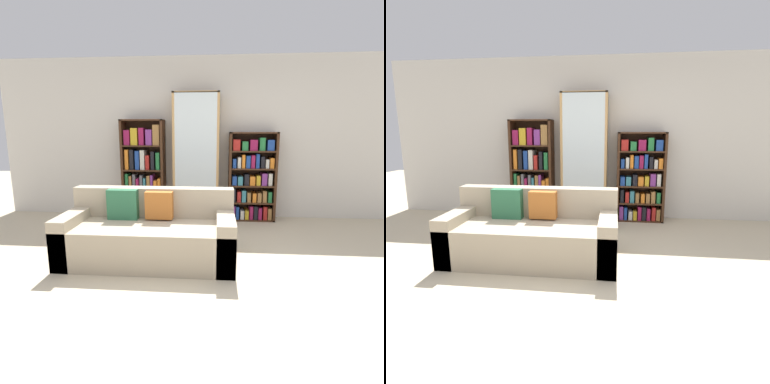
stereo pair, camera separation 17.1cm
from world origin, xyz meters
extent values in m
plane|color=beige|center=(0.00, 0.00, 0.00)|extent=(16.00, 16.00, 0.00)
cube|color=beige|center=(0.00, 2.44, 1.35)|extent=(7.10, 0.06, 2.70)
cube|color=tan|center=(-0.53, 0.45, 0.22)|extent=(1.96, 0.86, 0.44)
cube|color=tan|center=(-0.53, 0.78, 0.62)|extent=(1.96, 0.20, 0.36)
cube|color=tan|center=(-1.41, 0.45, 0.28)|extent=(0.20, 0.86, 0.56)
cube|color=tan|center=(0.35, 0.45, 0.28)|extent=(0.20, 0.86, 0.56)
cube|color=#2D6B47|center=(-0.87, 0.62, 0.62)|extent=(0.36, 0.12, 0.36)
cube|color=#B76628|center=(-0.43, 0.62, 0.62)|extent=(0.32, 0.12, 0.32)
cube|color=#3D2314|center=(-1.34, 2.23, 0.84)|extent=(0.04, 0.32, 1.67)
cube|color=#3D2314|center=(-0.66, 2.23, 0.84)|extent=(0.04, 0.32, 1.67)
cube|color=#3D2314|center=(-1.00, 2.23, 1.66)|extent=(0.71, 0.32, 0.02)
cube|color=#3D2314|center=(-1.00, 2.23, 0.01)|extent=(0.71, 0.32, 0.02)
cube|color=#3D2314|center=(-1.00, 2.39, 0.84)|extent=(0.71, 0.01, 1.67)
cube|color=#3D2314|center=(-1.00, 2.23, 0.43)|extent=(0.63, 0.32, 0.02)
cube|color=#3D2314|center=(-1.00, 2.23, 0.84)|extent=(0.63, 0.32, 0.02)
cube|color=#3D2314|center=(-1.00, 2.23, 1.24)|extent=(0.63, 0.32, 0.02)
cube|color=teal|center=(-1.27, 2.22, 0.18)|extent=(0.05, 0.24, 0.32)
cube|color=#5B5B60|center=(-1.19, 2.22, 0.14)|extent=(0.06, 0.24, 0.24)
cube|color=gold|center=(-1.11, 2.22, 0.18)|extent=(0.06, 0.24, 0.31)
cube|color=olive|center=(-1.04, 2.22, 0.14)|extent=(0.05, 0.24, 0.23)
cube|color=#7A3384|center=(-0.97, 2.22, 0.15)|extent=(0.05, 0.24, 0.25)
cube|color=gold|center=(-0.89, 2.22, 0.14)|extent=(0.07, 0.24, 0.24)
cube|color=orange|center=(-0.81, 2.22, 0.16)|extent=(0.05, 0.24, 0.27)
cube|color=#7A3384|center=(-0.74, 2.22, 0.16)|extent=(0.06, 0.24, 0.27)
cube|color=#237038|center=(-1.28, 2.22, 0.61)|extent=(0.05, 0.24, 0.33)
cube|color=olive|center=(-1.22, 2.22, 0.59)|extent=(0.04, 0.24, 0.29)
cube|color=#5B5B60|center=(-1.15, 2.22, 0.60)|extent=(0.04, 0.24, 0.33)
cube|color=#8E1947|center=(-1.10, 2.22, 0.57)|extent=(0.05, 0.24, 0.25)
cube|color=#5B5B60|center=(-1.03, 2.22, 0.60)|extent=(0.04, 0.24, 0.31)
cube|color=teal|center=(-0.97, 2.22, 0.57)|extent=(0.04, 0.24, 0.26)
cube|color=olive|center=(-0.91, 2.22, 0.59)|extent=(0.05, 0.24, 0.30)
cube|color=#7A3384|center=(-0.85, 2.22, 0.60)|extent=(0.04, 0.24, 0.31)
cube|color=orange|center=(-0.79, 2.22, 0.55)|extent=(0.05, 0.24, 0.22)
cube|color=orange|center=(-0.72, 2.22, 0.57)|extent=(0.05, 0.24, 0.26)
cube|color=orange|center=(-1.26, 2.22, 1.01)|extent=(0.06, 0.24, 0.33)
cube|color=black|center=(-1.18, 2.22, 1.01)|extent=(0.06, 0.24, 0.33)
cube|color=#1E4293|center=(-1.09, 2.22, 1.00)|extent=(0.07, 0.24, 0.31)
cube|color=beige|center=(-1.00, 2.22, 1.01)|extent=(0.07, 0.24, 0.32)
cube|color=#AD231E|center=(-0.91, 2.22, 0.97)|extent=(0.06, 0.24, 0.24)
cube|color=black|center=(-0.83, 2.22, 1.00)|extent=(0.05, 0.24, 0.30)
cube|color=#237038|center=(-0.74, 2.22, 0.99)|extent=(0.06, 0.24, 0.29)
cube|color=#8E1947|center=(-1.25, 2.22, 1.38)|extent=(0.10, 0.24, 0.25)
cube|color=gold|center=(-1.12, 2.22, 1.39)|extent=(0.11, 0.24, 0.28)
cube|color=#8E1947|center=(-1.00, 2.22, 1.40)|extent=(0.08, 0.24, 0.28)
cube|color=#7A3384|center=(-0.88, 2.22, 1.38)|extent=(0.10, 0.24, 0.25)
cube|color=olive|center=(-0.76, 2.22, 1.42)|extent=(0.11, 0.24, 0.33)
cube|color=tan|center=(-0.46, 2.21, 1.05)|extent=(0.04, 0.36, 2.09)
cube|color=tan|center=(0.25, 2.21, 1.05)|extent=(0.04, 0.36, 2.09)
cube|color=tan|center=(-0.10, 2.21, 2.08)|extent=(0.75, 0.36, 0.02)
cube|color=tan|center=(-0.10, 2.21, 0.01)|extent=(0.75, 0.36, 0.02)
cube|color=tan|center=(-0.10, 2.39, 1.05)|extent=(0.75, 0.01, 2.09)
cube|color=silver|center=(-0.10, 2.04, 1.05)|extent=(0.67, 0.01, 2.07)
cube|color=tan|center=(-0.10, 2.21, 0.37)|extent=(0.67, 0.32, 0.02)
cube|color=tan|center=(-0.10, 2.21, 0.71)|extent=(0.67, 0.32, 0.02)
cube|color=tan|center=(-0.10, 2.21, 1.05)|extent=(0.67, 0.32, 0.02)
cube|color=tan|center=(-0.10, 2.21, 1.39)|extent=(0.67, 0.32, 0.02)
cube|color=tan|center=(-0.10, 2.21, 1.73)|extent=(0.67, 0.32, 0.02)
cylinder|color=silver|center=(-0.36, 2.20, 0.06)|extent=(0.01, 0.01, 0.07)
cone|color=silver|center=(-0.36, 2.20, 0.14)|extent=(0.07, 0.07, 0.09)
cylinder|color=silver|center=(-0.26, 2.21, 0.06)|extent=(0.01, 0.01, 0.07)
cone|color=silver|center=(-0.26, 2.21, 0.14)|extent=(0.07, 0.07, 0.09)
cylinder|color=silver|center=(-0.15, 2.19, 0.06)|extent=(0.01, 0.01, 0.07)
cone|color=silver|center=(-0.15, 2.19, 0.14)|extent=(0.07, 0.07, 0.09)
cylinder|color=silver|center=(-0.05, 2.22, 0.06)|extent=(0.01, 0.01, 0.07)
cone|color=silver|center=(-0.05, 2.22, 0.14)|extent=(0.07, 0.07, 0.09)
cylinder|color=silver|center=(0.06, 2.22, 0.06)|extent=(0.01, 0.01, 0.07)
cone|color=silver|center=(0.06, 2.22, 0.14)|extent=(0.07, 0.07, 0.09)
cylinder|color=silver|center=(0.16, 2.22, 0.06)|extent=(0.01, 0.01, 0.07)
cone|color=silver|center=(0.16, 2.22, 0.14)|extent=(0.07, 0.07, 0.09)
cylinder|color=silver|center=(-0.31, 2.20, 0.42)|extent=(0.01, 0.01, 0.08)
cone|color=silver|center=(-0.31, 2.20, 0.51)|extent=(0.09, 0.09, 0.10)
cylinder|color=silver|center=(-0.10, 2.21, 0.42)|extent=(0.01, 0.01, 0.08)
cone|color=silver|center=(-0.10, 2.21, 0.51)|extent=(0.09, 0.09, 0.10)
cylinder|color=silver|center=(0.11, 2.22, 0.42)|extent=(0.01, 0.01, 0.08)
cone|color=silver|center=(0.11, 2.22, 0.51)|extent=(0.09, 0.09, 0.10)
cylinder|color=silver|center=(-0.36, 2.22, 0.75)|extent=(0.01, 0.01, 0.06)
cone|color=silver|center=(-0.36, 2.22, 0.82)|extent=(0.07, 0.07, 0.08)
cylinder|color=silver|center=(-0.26, 2.21, 0.75)|extent=(0.01, 0.01, 0.06)
cone|color=silver|center=(-0.26, 2.21, 0.82)|extent=(0.07, 0.07, 0.08)
cylinder|color=silver|center=(-0.15, 2.22, 0.75)|extent=(0.01, 0.01, 0.06)
cone|color=silver|center=(-0.15, 2.22, 0.82)|extent=(0.07, 0.07, 0.08)
cylinder|color=silver|center=(-0.05, 2.22, 0.75)|extent=(0.01, 0.01, 0.06)
cone|color=silver|center=(-0.05, 2.22, 0.82)|extent=(0.07, 0.07, 0.08)
cylinder|color=silver|center=(0.06, 2.22, 0.75)|extent=(0.01, 0.01, 0.06)
cone|color=silver|center=(0.06, 2.22, 0.82)|extent=(0.07, 0.07, 0.08)
cylinder|color=silver|center=(0.16, 2.20, 0.75)|extent=(0.01, 0.01, 0.06)
cone|color=silver|center=(0.16, 2.20, 0.82)|extent=(0.07, 0.07, 0.08)
cylinder|color=silver|center=(-0.31, 2.23, 1.09)|extent=(0.01, 0.01, 0.07)
cone|color=silver|center=(-0.31, 2.23, 1.17)|extent=(0.09, 0.09, 0.08)
cylinder|color=silver|center=(-0.10, 2.19, 1.09)|extent=(0.01, 0.01, 0.07)
cone|color=silver|center=(-0.10, 2.19, 1.17)|extent=(0.09, 0.09, 0.08)
cylinder|color=silver|center=(0.11, 2.21, 1.09)|extent=(0.01, 0.01, 0.07)
cone|color=silver|center=(0.11, 2.21, 1.17)|extent=(0.09, 0.09, 0.08)
cylinder|color=silver|center=(-0.31, 2.20, 1.44)|extent=(0.01, 0.01, 0.07)
cone|color=silver|center=(-0.31, 2.20, 1.51)|extent=(0.09, 0.09, 0.09)
cylinder|color=silver|center=(-0.10, 2.22, 1.44)|extent=(0.01, 0.01, 0.07)
cone|color=silver|center=(-0.10, 2.22, 1.51)|extent=(0.09, 0.09, 0.09)
cylinder|color=silver|center=(0.11, 2.21, 1.44)|extent=(0.01, 0.01, 0.07)
cone|color=silver|center=(0.11, 2.21, 1.51)|extent=(0.09, 0.09, 0.09)
cylinder|color=silver|center=(-0.31, 2.23, 1.78)|extent=(0.01, 0.01, 0.07)
cone|color=silver|center=(-0.31, 2.23, 1.86)|extent=(0.09, 0.09, 0.09)
cylinder|color=silver|center=(-0.10, 2.22, 1.78)|extent=(0.01, 0.01, 0.07)
cone|color=silver|center=(-0.10, 2.22, 1.86)|extent=(0.09, 0.09, 0.09)
cylinder|color=silver|center=(0.11, 2.22, 1.78)|extent=(0.01, 0.01, 0.07)
cone|color=silver|center=(0.11, 2.22, 1.86)|extent=(0.09, 0.09, 0.09)
cube|color=#3D2314|center=(0.46, 2.23, 0.73)|extent=(0.04, 0.32, 1.47)
cube|color=#3D2314|center=(1.20, 2.23, 0.73)|extent=(0.04, 0.32, 1.47)
cube|color=#3D2314|center=(0.83, 2.23, 1.46)|extent=(0.78, 0.32, 0.02)
cube|color=#3D2314|center=(0.83, 2.23, 0.01)|extent=(0.78, 0.32, 0.02)
cube|color=#3D2314|center=(0.83, 2.39, 0.73)|extent=(0.78, 0.01, 1.47)
cube|color=#3D2314|center=(0.83, 2.23, 0.31)|extent=(0.70, 0.32, 0.02)
cube|color=#3D2314|center=(0.83, 2.23, 0.59)|extent=(0.70, 0.32, 0.02)
cube|color=#3D2314|center=(0.83, 2.23, 0.88)|extent=(0.70, 0.32, 0.02)
cube|color=#3D2314|center=(0.83, 2.23, 1.16)|extent=(0.70, 0.32, 0.02)
cube|color=#7A3384|center=(0.53, 2.22, 0.14)|extent=(0.07, 0.24, 0.22)
cube|color=#1E4293|center=(0.60, 2.22, 0.13)|extent=(0.05, 0.24, 0.21)
cube|color=beige|center=(0.68, 2.22, 0.10)|extent=(0.06, 0.24, 0.15)
cube|color=gold|center=(0.76, 2.22, 0.10)|extent=(0.06, 0.24, 0.15)
cube|color=#8E1947|center=(0.83, 2.22, 0.14)|extent=(0.06, 0.24, 0.23)
cube|color=black|center=(0.90, 2.22, 0.14)|extent=(0.06, 0.24, 0.23)
cube|color=#8E1947|center=(0.98, 2.22, 0.12)|extent=(0.06, 0.24, 0.20)
cube|color=#AD231E|center=(1.06, 2.22, 0.14)|extent=(0.06, 0.24, 0.22)
cube|color=olive|center=(1.14, 2.22, 0.12)|extent=(0.06, 0.24, 0.19)
cube|color=black|center=(0.54, 2.22, 0.43)|extent=(0.05, 0.24, 0.22)
cube|color=#AD231E|center=(0.62, 2.22, 0.41)|extent=(0.06, 0.24, 0.18)
cube|color=teal|center=(0.70, 2.22, 0.42)|extent=(0.07, 0.24, 0.19)
cube|color=olive|center=(0.78, 2.22, 0.40)|extent=(0.06, 0.24, 0.16)
cube|color=orange|center=(0.87, 2.22, 0.40)|extent=(0.06, 0.24, 0.15)
cube|color=olive|center=(0.96, 2.22, 0.40)|extent=(0.06, 0.24, 0.16)
cube|color=olive|center=(1.04, 2.22, 0.42)|extent=(0.06, 0.24, 0.19)
cube|color=#237038|center=(1.13, 2.22, 0.41)|extent=(0.06, 0.24, 0.18)
cube|color=#1E4293|center=(0.54, 2.22, 0.68)|extent=(0.07, 0.24, 0.15)
cube|color=teal|center=(0.63, 2.22, 0.68)|extent=(0.08, 0.24, 0.14)
cube|color=black|center=(0.74, 2.22, 0.70)|extent=(0.07, 0.24, 0.18)
cube|color=orange|center=(0.83, 2.22, 0.68)|extent=(0.08, 0.24, 0.15)
cube|color=gold|center=(0.93, 2.22, 0.69)|extent=(0.06, 0.24, 0.16)
cube|color=#7A3384|center=(1.02, 2.22, 0.70)|extent=(0.09, 0.24, 0.20)
cube|color=beige|center=(1.12, 2.22, 0.70)|extent=(0.06, 0.24, 0.20)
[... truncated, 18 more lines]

